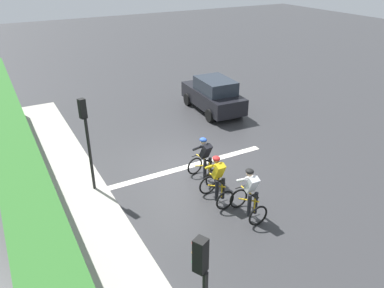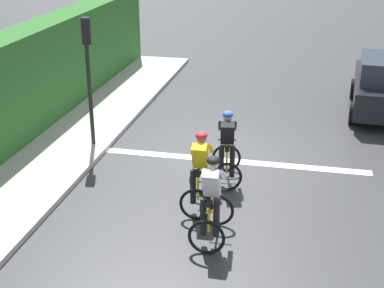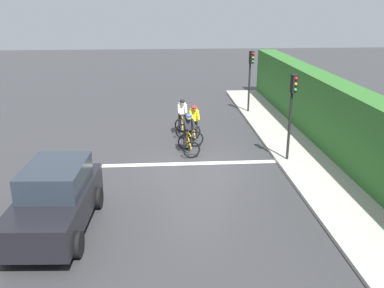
{
  "view_description": "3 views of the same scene",
  "coord_description": "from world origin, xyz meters",
  "views": [
    {
      "loc": [
        5.82,
        11.5,
        7.32
      ],
      "look_at": [
        -0.13,
        0.7,
        1.14
      ],
      "focal_mm": 35.42,
      "sensor_mm": 36.0,
      "label": 1
    },
    {
      "loc": [
        -1.89,
        12.84,
        5.66
      ],
      "look_at": [
        0.61,
        1.37,
        0.8
      ],
      "focal_mm": 52.52,
      "sensor_mm": 36.0,
      "label": 2
    },
    {
      "loc": [
        -1.23,
        -14.58,
        5.84
      ],
      "look_at": [
        -0.14,
        0.5,
        0.72
      ],
      "focal_mm": 39.85,
      "sensor_mm": 36.0,
      "label": 3
    }
  ],
  "objects": [
    {
      "name": "cyclist_lead",
      "position": [
        -0.33,
        3.98,
        0.8
      ],
      "size": [
        0.69,
        1.08,
        1.66
      ],
      "color": "black",
      "rests_on": "ground"
    },
    {
      "name": "road_marking_stop_line",
      "position": [
        0.0,
        0.33,
        0.0
      ],
      "size": [
        7.0,
        0.3,
        0.01
      ],
      "primitive_type": "cube",
      "color": "silver",
      "rests_on": "ground"
    },
    {
      "name": "cyclist_mid",
      "position": [
        -0.21,
        1.48,
        0.8
      ],
      "size": [
        0.84,
        1.17,
        1.66
      ],
      "color": "black",
      "rests_on": "ground"
    },
    {
      "name": "sidewalk_kerb",
      "position": [
        4.45,
        2.0,
        0.06
      ],
      "size": [
        2.8,
        22.42,
        0.12
      ],
      "primitive_type": "cube",
      "color": "#ADA89E",
      "rests_on": "ground"
    },
    {
      "name": "ground_plane",
      "position": [
        0.0,
        0.0,
        0.0
      ],
      "size": [
        80.0,
        80.0,
        0.0
      ],
      "primitive_type": "plane",
      "color": "#333335"
    },
    {
      "name": "car_black",
      "position": [
        -4.08,
        -4.19,
        0.87
      ],
      "size": [
        2.06,
        4.19,
        1.76
      ],
      "color": "black",
      "rests_on": "ground"
    },
    {
      "name": "traffic_light_near_crossing",
      "position": [
        3.48,
        0.2,
        2.22
      ],
      "size": [
        0.24,
        0.31,
        3.34
      ],
      "color": "black",
      "rests_on": "ground"
    },
    {
      "name": "cyclist_second",
      "position": [
        0.11,
        2.83,
        0.8
      ],
      "size": [
        0.71,
        1.1,
        1.66
      ],
      "color": "black",
      "rests_on": "ground"
    }
  ]
}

